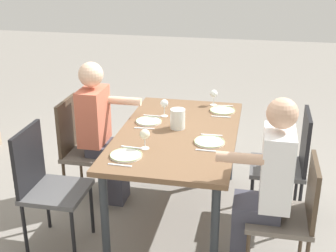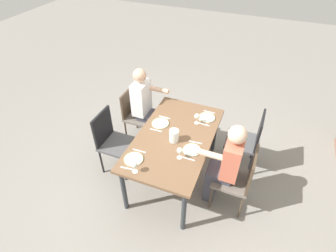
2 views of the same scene
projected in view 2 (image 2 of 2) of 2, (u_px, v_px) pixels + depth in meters
name	position (u px, v px, depth m)	size (l,w,h in m)	color
ground_plane	(174.00, 175.00, 3.90)	(16.00, 16.00, 0.00)	gray
dining_table	(175.00, 141.00, 3.45)	(1.62, 0.94, 0.78)	brown
chair_west_north	(249.00, 138.00, 3.72)	(0.44, 0.44, 0.95)	#4F4F50
chair_west_south	(136.00, 112.00, 4.24)	(0.44, 0.44, 0.88)	#6A6158
chair_mid_north	(239.00, 177.00, 3.21)	(0.44, 0.44, 0.94)	#6A6158
chair_mid_south	(112.00, 139.00, 3.70)	(0.44, 0.44, 0.96)	#4F4F50
diner_woman_green	(146.00, 105.00, 4.07)	(0.35, 0.49, 1.30)	#3F3F4C
diner_man_white	(225.00, 164.00, 3.16)	(0.35, 0.50, 1.28)	#3F3F4C
plate_0	(207.00, 118.00, 3.69)	(0.23, 0.23, 0.02)	white
wine_glass_0	(197.00, 117.00, 3.54)	(0.08, 0.08, 0.15)	white
fork_0	(209.00, 112.00, 3.80)	(0.02, 0.17, 0.01)	silver
spoon_0	(204.00, 124.00, 3.59)	(0.02, 0.17, 0.01)	silver
plate_1	(160.00, 123.00, 3.59)	(0.24, 0.24, 0.02)	white
fork_1	(164.00, 117.00, 3.71)	(0.02, 0.17, 0.01)	silver
spoon_1	(156.00, 130.00, 3.49)	(0.02, 0.17, 0.01)	silver
plate_2	(192.00, 150.00, 3.20)	(0.22, 0.22, 0.02)	white
wine_glass_2	(180.00, 151.00, 3.04)	(0.07, 0.07, 0.15)	white
fork_2	(195.00, 142.00, 3.31)	(0.02, 0.17, 0.01)	silver
spoon_2	(188.00, 159.00, 3.10)	(0.02, 0.17, 0.01)	silver
plate_3	(134.00, 159.00, 3.09)	(0.23, 0.23, 0.02)	silver
wine_glass_3	(134.00, 165.00, 2.88)	(0.07, 0.07, 0.15)	white
fork_3	(139.00, 151.00, 3.20)	(0.02, 0.17, 0.01)	silver
spoon_3	(127.00, 168.00, 2.98)	(0.02, 0.17, 0.01)	silver
water_pitcher	(174.00, 136.00, 3.30)	(0.12, 0.12, 0.16)	white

